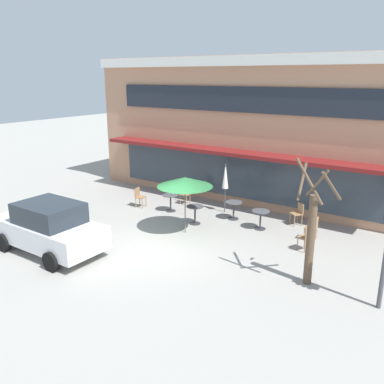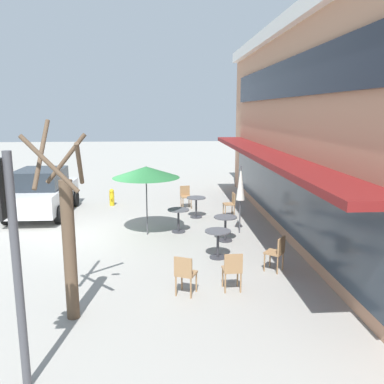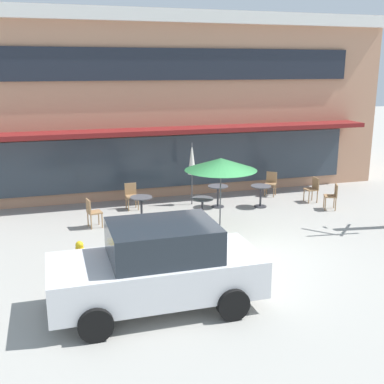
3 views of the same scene
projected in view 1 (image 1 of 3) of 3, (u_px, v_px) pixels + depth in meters
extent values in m
plane|color=#9E9B93|center=(156.00, 247.00, 14.33)|extent=(80.00, 80.00, 0.00)
cube|color=tan|center=(276.00, 125.00, 21.31)|extent=(16.74, 8.00, 6.70)
cube|color=silver|center=(241.00, 60.00, 17.20)|extent=(16.74, 0.24, 0.44)
cube|color=maroon|center=(233.00, 153.00, 17.93)|extent=(14.23, 1.10, 0.16)
cube|color=#1E232D|center=(240.00, 100.00, 17.69)|extent=(13.39, 0.10, 1.10)
cube|color=#2D3842|center=(238.00, 177.00, 18.66)|extent=(13.39, 0.10, 1.90)
cylinder|color=#333338|center=(233.00, 219.00, 17.13)|extent=(0.44, 0.44, 0.03)
cylinder|color=#333338|center=(234.00, 211.00, 17.03)|extent=(0.07, 0.07, 0.70)
cylinder|color=#4C4C51|center=(234.00, 202.00, 16.93)|extent=(0.70, 0.70, 0.03)
cylinder|color=#333338|center=(195.00, 223.00, 16.59)|extent=(0.44, 0.44, 0.03)
cylinder|color=#333338|center=(195.00, 215.00, 16.49)|extent=(0.07, 0.07, 0.70)
cylinder|color=#4C4C51|center=(195.00, 206.00, 16.39)|extent=(0.70, 0.70, 0.03)
cylinder|color=#333338|center=(260.00, 229.00, 16.03)|extent=(0.44, 0.44, 0.03)
cylinder|color=#333338|center=(260.00, 220.00, 15.93)|extent=(0.07, 0.07, 0.70)
cylinder|color=#4C4C51|center=(261.00, 211.00, 15.83)|extent=(0.70, 0.70, 0.03)
cylinder|color=#333338|center=(171.00, 211.00, 18.14)|extent=(0.44, 0.44, 0.03)
cylinder|color=#333338|center=(171.00, 203.00, 18.04)|extent=(0.07, 0.07, 0.70)
cylinder|color=#4C4C51|center=(170.00, 195.00, 17.94)|extent=(0.70, 0.70, 0.03)
cylinder|color=#4C4C51|center=(185.00, 205.00, 15.37)|extent=(0.04, 0.04, 2.20)
cone|color=#286B38|center=(185.00, 182.00, 15.12)|extent=(2.10, 2.10, 0.35)
cylinder|color=#4C4C51|center=(225.00, 188.00, 17.71)|extent=(0.04, 0.04, 2.20)
cone|color=silver|center=(225.00, 176.00, 17.56)|extent=(0.28, 0.28, 1.10)
cylinder|color=#9E754C|center=(304.00, 235.00, 14.87)|extent=(0.04, 0.04, 0.45)
cylinder|color=#9E754C|center=(307.00, 232.00, 15.15)|extent=(0.04, 0.04, 0.45)
cylinder|color=#9E754C|center=(313.00, 236.00, 14.70)|extent=(0.04, 0.04, 0.45)
cylinder|color=#9E754C|center=(316.00, 234.00, 14.97)|extent=(0.04, 0.04, 0.45)
cube|color=#9E754C|center=(311.00, 228.00, 14.85)|extent=(0.41, 0.41, 0.04)
cube|color=#9E754C|center=(316.00, 223.00, 14.70)|extent=(0.05, 0.40, 0.40)
cylinder|color=#9E754C|center=(186.00, 201.00, 18.88)|extent=(0.04, 0.04, 0.45)
cylinder|color=#9E754C|center=(180.00, 200.00, 19.05)|extent=(0.04, 0.04, 0.45)
cylinder|color=#9E754C|center=(190.00, 199.00, 19.17)|extent=(0.04, 0.04, 0.45)
cylinder|color=#9E754C|center=(184.00, 198.00, 19.33)|extent=(0.04, 0.04, 0.45)
cube|color=#9E754C|center=(185.00, 194.00, 19.04)|extent=(0.43, 0.43, 0.04)
cube|color=#9E754C|center=(187.00, 189.00, 19.13)|extent=(0.40, 0.07, 0.40)
cylinder|color=#9E754C|center=(298.00, 243.00, 14.09)|extent=(0.04, 0.04, 0.45)
cylinder|color=#9E754C|center=(305.00, 241.00, 14.26)|extent=(0.04, 0.04, 0.45)
cylinder|color=#9E754C|center=(305.00, 247.00, 13.82)|extent=(0.04, 0.04, 0.45)
cylinder|color=#9E754C|center=(312.00, 245.00, 13.98)|extent=(0.04, 0.04, 0.45)
cube|color=#9E754C|center=(305.00, 237.00, 13.97)|extent=(0.53, 0.53, 0.04)
cube|color=#9E754C|center=(310.00, 233.00, 13.76)|extent=(0.20, 0.38, 0.40)
cylinder|color=#9E754C|center=(294.00, 221.00, 16.23)|extent=(0.04, 0.04, 0.45)
cylinder|color=#9E754C|center=(290.00, 218.00, 16.54)|extent=(0.04, 0.04, 0.45)
cylinder|color=#9E754C|center=(302.00, 220.00, 16.33)|extent=(0.04, 0.04, 0.45)
cylinder|color=#9E754C|center=(297.00, 218.00, 16.64)|extent=(0.04, 0.04, 0.45)
cube|color=#9E754C|center=(296.00, 214.00, 16.37)|extent=(0.56, 0.56, 0.04)
cube|color=#9E754C|center=(301.00, 208.00, 16.36)|extent=(0.34, 0.28, 0.40)
cylinder|color=#9E754C|center=(146.00, 202.00, 18.75)|extent=(0.04, 0.04, 0.45)
cylinder|color=#9E754C|center=(142.00, 204.00, 18.45)|extent=(0.04, 0.04, 0.45)
cylinder|color=#9E754C|center=(140.00, 201.00, 18.88)|extent=(0.04, 0.04, 0.45)
cylinder|color=#9E754C|center=(136.00, 203.00, 18.58)|extent=(0.04, 0.04, 0.45)
cube|color=#9E754C|center=(141.00, 197.00, 18.60)|extent=(0.47, 0.47, 0.04)
cube|color=#9E754C|center=(137.00, 192.00, 18.60)|extent=(0.12, 0.40, 0.40)
cube|color=silver|center=(48.00, 232.00, 13.83)|extent=(4.20, 1.81, 0.76)
cube|color=#232B33|center=(49.00, 213.00, 13.55)|extent=(2.10, 1.60, 0.68)
cylinder|color=black|center=(3.00, 242.00, 13.94)|extent=(0.64, 0.22, 0.64)
cylinder|color=black|center=(48.00, 227.00, 15.36)|extent=(0.64, 0.22, 0.64)
cylinder|color=black|center=(51.00, 261.00, 12.52)|extent=(0.64, 0.22, 0.64)
cylinder|color=black|center=(96.00, 242.00, 13.94)|extent=(0.64, 0.22, 0.64)
cylinder|color=brown|center=(310.00, 240.00, 11.50)|extent=(0.24, 0.24, 2.68)
cylinder|color=brown|center=(332.00, 186.00, 10.67)|extent=(0.35, 1.03, 0.97)
cylinder|color=brown|center=(318.00, 183.00, 11.27)|extent=(0.60, 0.13, 0.82)
cylinder|color=brown|center=(302.00, 181.00, 11.20)|extent=(0.18, 0.79, 0.94)
cylinder|color=brown|center=(309.00, 181.00, 10.71)|extent=(0.87, 0.17, 1.19)
cylinder|color=gold|center=(79.00, 217.00, 16.59)|extent=(0.20, 0.20, 0.55)
sphere|color=gold|center=(78.00, 209.00, 16.49)|extent=(0.19, 0.19, 0.19)
cylinder|color=gold|center=(77.00, 215.00, 16.64)|extent=(0.10, 0.07, 0.07)
cylinder|color=gold|center=(81.00, 216.00, 16.50)|extent=(0.10, 0.07, 0.07)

